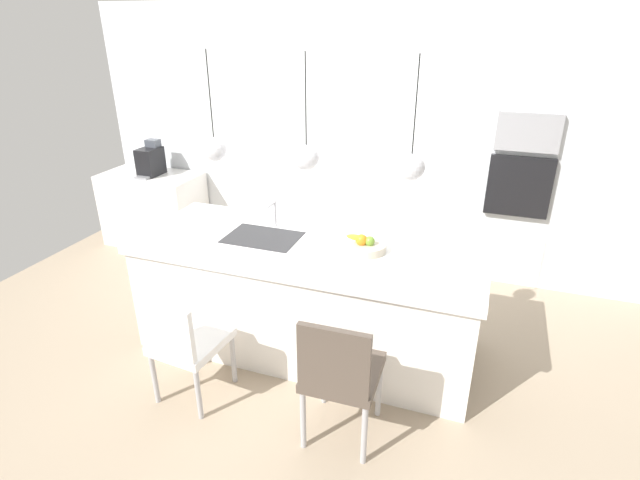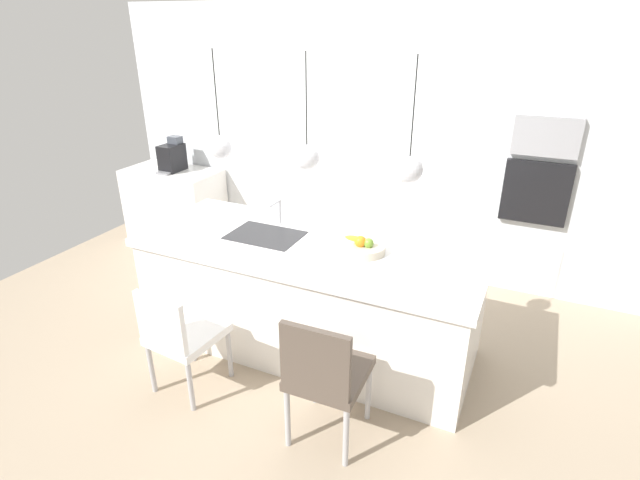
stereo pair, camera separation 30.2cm
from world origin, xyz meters
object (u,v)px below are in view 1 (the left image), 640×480
microwave (528,132)px  chair_middle (340,372)px  fruit_bowl (364,246)px  oven (519,186)px  chair_near (185,341)px  coffee_machine (151,161)px

microwave → chair_middle: bearing=-111.1°
fruit_bowl → microwave: (1.05, 1.55, 0.59)m
oven → fruit_bowl: bearing=-124.2°
microwave → chair_middle: 2.81m
chair_near → oven: bearing=50.3°
microwave → chair_middle: size_ratio=0.59×
coffee_machine → microwave: (3.84, 0.30, 0.53)m
oven → coffee_machine: bearing=-175.6°
fruit_bowl → microwave: size_ratio=0.57×
fruit_bowl → oven: oven is taller
fruit_bowl → coffee_machine: bearing=155.8°
fruit_bowl → coffee_machine: coffee_machine is taller
chair_near → coffee_machine: bearing=130.2°
microwave → chair_near: 3.35m
chair_near → fruit_bowl: bearing=42.5°
chair_middle → chair_near: bearing=179.7°
coffee_machine → microwave: bearing=4.4°
coffee_machine → chair_near: (1.81, -2.15, -0.52)m
chair_near → chair_middle: chair_middle is taller
coffee_machine → oven: size_ratio=0.68×
chair_middle → microwave: bearing=68.9°
oven → chair_near: (-2.03, -2.44, -0.55)m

